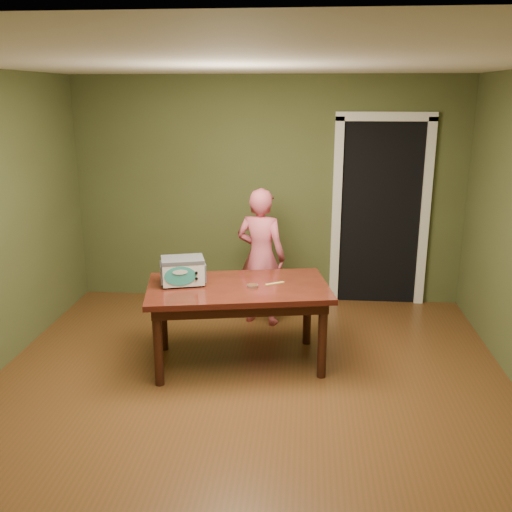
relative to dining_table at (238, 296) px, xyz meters
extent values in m
plane|color=brown|center=(0.14, -0.73, -0.65)|extent=(5.00, 5.00, 0.00)
cube|color=#49532C|center=(0.14, 1.77, 0.65)|extent=(4.50, 0.02, 2.60)
cube|color=#49532C|center=(0.14, -3.23, 0.65)|extent=(4.50, 0.02, 2.60)
cube|color=white|center=(0.14, -0.73, 1.95)|extent=(4.50, 5.00, 0.02)
cube|color=black|center=(1.44, 2.07, 0.40)|extent=(0.90, 0.60, 2.10)
cube|color=black|center=(1.44, 1.75, 0.40)|extent=(0.90, 0.02, 2.10)
cube|color=white|center=(0.94, 1.74, 0.40)|extent=(0.10, 0.06, 2.20)
cube|color=white|center=(1.94, 1.74, 0.40)|extent=(0.10, 0.06, 2.20)
cube|color=white|center=(1.44, 1.74, 1.50)|extent=(1.10, 0.06, 0.10)
cube|color=#38120C|center=(0.00, 0.00, 0.07)|extent=(1.74, 1.18, 0.05)
cube|color=black|center=(0.00, 0.00, 0.00)|extent=(1.60, 1.04, 0.10)
cylinder|color=black|center=(-0.62, -0.47, -0.30)|extent=(0.08, 0.08, 0.70)
cylinder|color=black|center=(-0.75, 0.21, -0.30)|extent=(0.08, 0.08, 0.70)
cylinder|color=black|center=(0.75, -0.21, -0.30)|extent=(0.08, 0.08, 0.70)
cylinder|color=black|center=(0.62, 0.47, -0.30)|extent=(0.08, 0.08, 0.70)
cylinder|color=#4C4F54|center=(-0.61, -0.14, 0.11)|extent=(0.02, 0.02, 0.02)
cylinder|color=#4C4F54|center=(-0.66, 0.05, 0.11)|extent=(0.02, 0.02, 0.02)
cylinder|color=#4C4F54|center=(-0.32, -0.06, 0.11)|extent=(0.02, 0.02, 0.02)
cylinder|color=#4C4F54|center=(-0.38, 0.13, 0.11)|extent=(0.02, 0.02, 0.02)
cube|color=silver|center=(-0.49, -0.01, 0.22)|extent=(0.42, 0.35, 0.21)
cube|color=#4C4F54|center=(-0.49, -0.01, 0.33)|extent=(0.43, 0.36, 0.03)
cube|color=#4C4F54|center=(-0.68, -0.06, 0.22)|extent=(0.08, 0.23, 0.16)
cube|color=#4C4F54|center=(-0.31, 0.05, 0.22)|extent=(0.08, 0.23, 0.16)
ellipsoid|color=teal|center=(-0.49, -0.14, 0.22)|extent=(0.27, 0.08, 0.17)
cylinder|color=black|center=(-0.35, -0.11, 0.24)|extent=(0.03, 0.02, 0.02)
cylinder|color=black|center=(-0.35, -0.11, 0.19)|extent=(0.02, 0.02, 0.02)
cylinder|color=silver|center=(0.13, -0.03, 0.11)|extent=(0.10, 0.10, 0.02)
cylinder|color=#52341B|center=(0.13, -0.03, 0.12)|extent=(0.09, 0.09, 0.01)
cube|color=#D3C05B|center=(0.32, 0.07, 0.10)|extent=(0.17, 0.11, 0.01)
imported|color=#CB5366|center=(0.13, 0.98, 0.08)|extent=(0.61, 0.49, 1.47)
camera|label=1|loc=(0.58, -4.76, 1.75)|focal=40.00mm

